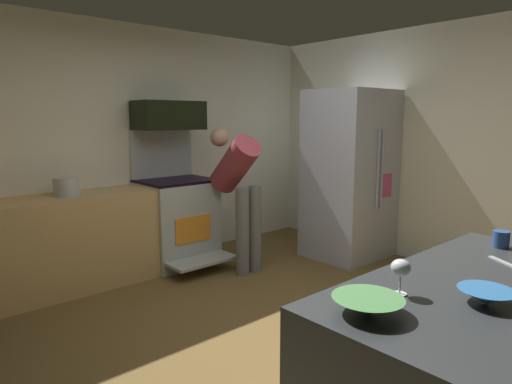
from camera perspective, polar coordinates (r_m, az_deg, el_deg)
The scene contains 15 objects.
ground_plane at distance 3.54m, azimuth 2.47°, elevation -17.94°, with size 5.20×4.80×0.02m, color brown.
wall_back at distance 5.10m, azimuth -16.12°, elevation 5.52°, with size 5.20×0.12×2.60m, color silver.
wall_right at distance 5.25m, azimuth 23.01°, elevation 5.24°, with size 0.12×4.80×2.60m, color silver.
lower_cabinet_run at distance 4.58m, azimuth -23.89°, elevation -6.16°, with size 2.40×0.60×0.90m, color tan.
oven_range at distance 5.06m, azimuth -10.08°, elevation -3.37°, with size 0.76×0.96×1.49m.
microwave at distance 5.02m, azimuth -11.03°, elevation 9.57°, with size 0.74×0.38×0.31m, color black.
refrigerator at distance 5.29m, azimuth 11.84°, elevation 2.15°, with size 0.89×0.80×1.92m.
person_cook at distance 4.70m, azimuth -2.23°, elevation 0.78°, with size 0.31×0.69×1.50m.
counter_island at distance 2.43m, azimuth 25.85°, elevation -20.26°, with size 1.70×0.80×0.90m, color #2E3132.
mixing_bowl_large at distance 1.76m, azimuth 14.04°, elevation -13.86°, with size 0.27×0.27×0.06m, color #528F4F.
mixing_bowl_small at distance 2.01m, azimuth 27.27°, elevation -11.77°, with size 0.22×0.22×0.06m, color #306CAA.
wine_glass_near at distance 1.94m, azimuth 17.98°, elevation -9.31°, with size 0.08×0.08×0.15m.
mug_coffee at distance 2.87m, azimuth 28.77°, elevation -5.30°, with size 0.09×0.09×0.09m, color #2D4D86.
knife_chef at distance 2.56m, azimuth 29.53°, elevation -8.05°, with size 0.26×0.02×0.01m, color #B7BABF.
stock_pot at distance 4.50m, azimuth -23.06°, elevation 0.64°, with size 0.23×0.23×0.17m, color #B8BFBE.
Camera 1 is at (-2.19, -2.25, 1.62)m, focal length 31.37 mm.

